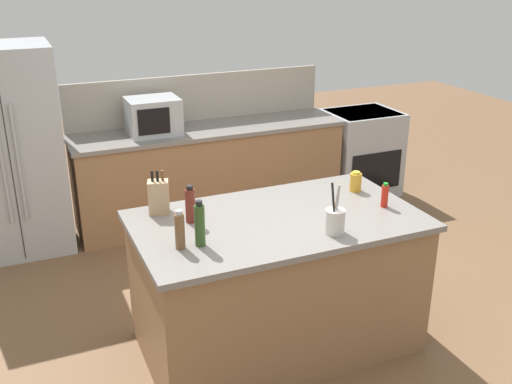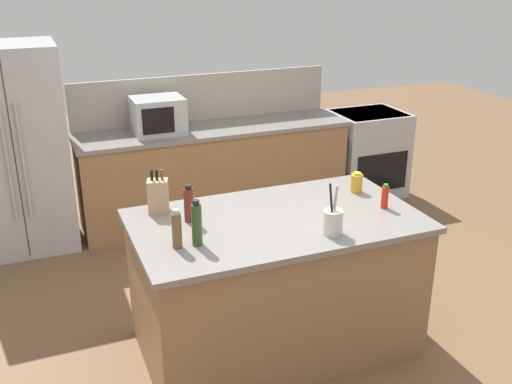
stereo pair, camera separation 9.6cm
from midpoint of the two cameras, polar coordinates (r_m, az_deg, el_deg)
name	(u,v)px [view 1 (the left image)]	position (r m, az deg, el deg)	size (l,w,h in m)	color
ground_plane	(276,341)	(4.28, 1.25, -14.03)	(14.00, 14.00, 0.00)	brown
back_counter_run	(210,173)	(5.99, -4.84, 1.83)	(2.67, 0.66, 0.94)	#936B47
wall_backsplash	(198,97)	(6.08, -6.01, 8.95)	(2.63, 0.03, 0.46)	#B2A899
kitchen_island	(277,282)	(4.03, 1.30, -8.58)	(1.83, 1.05, 0.94)	#936B47
refrigerator	(9,152)	(5.64, -22.94, 3.56)	(0.88, 0.75, 1.82)	#ADB2B7
range_oven	(361,152)	(6.72, 9.52, 3.79)	(0.76, 0.65, 0.92)	#ADB2B7
microwave	(153,116)	(5.67, -10.25, 7.13)	(0.47, 0.39, 0.34)	#ADB2B7
knife_block	(159,197)	(3.90, -9.95, -0.44)	(0.15, 0.13, 0.29)	tan
utensil_crock	(335,220)	(3.60, 6.77, -2.71)	(0.12, 0.12, 0.32)	beige
vinegar_bottle	(190,205)	(3.74, -7.01, -1.24)	(0.06, 0.06, 0.24)	maroon
pepper_grinder	(180,231)	(3.42, -8.07, -3.66)	(0.06, 0.06, 0.23)	brown
hot_sauce_bottle	(385,196)	(4.03, 11.50, -0.33)	(0.05, 0.05, 0.17)	red
honey_jar	(356,182)	(4.27, 8.83, 0.97)	(0.08, 0.08, 0.14)	gold
olive_oil_bottle	(200,225)	(3.43, -6.18, -3.10)	(0.06, 0.06, 0.28)	#2D4C1E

